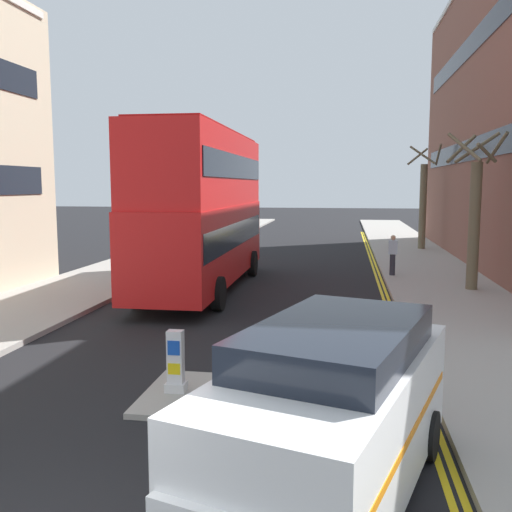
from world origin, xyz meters
The scene contains 11 objects.
sidewalk_right centered at (6.50, 16.00, 0.07)m, with size 4.00×80.00×0.14m, color #9E9991.
sidewalk_left centered at (-6.50, 16.00, 0.07)m, with size 4.00×80.00×0.14m, color #9E9991.
kerb_line_outer centered at (4.40, 14.00, 0.00)m, with size 0.10×56.00×0.01m, color yellow.
kerb_line_inner centered at (4.24, 14.00, 0.00)m, with size 0.10×56.00×0.01m, color yellow.
traffic_island centered at (0.00, 4.97, 0.05)m, with size 1.10×2.20×0.10m, color #9E9991.
keep_left_bollard centered at (0.00, 4.97, 0.61)m, with size 0.36×0.28×1.11m.
double_decker_bus_away centered at (-2.07, 15.27, 3.03)m, with size 2.86×10.83×5.64m.
taxi_minivan centered at (2.79, 2.05, 1.07)m, with size 3.22×5.15×2.12m.
pedestrian_far centered at (4.85, 18.84, 0.99)m, with size 0.34×0.22×1.62m.
street_tree_near centered at (7.30, 29.03, 2.79)m, with size 1.74×1.87×5.87m.
street_tree_mid centered at (7.34, 16.10, 2.72)m, with size 1.90×2.04×5.46m.
Camera 1 is at (2.92, -4.46, 3.76)m, focal length 39.92 mm.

